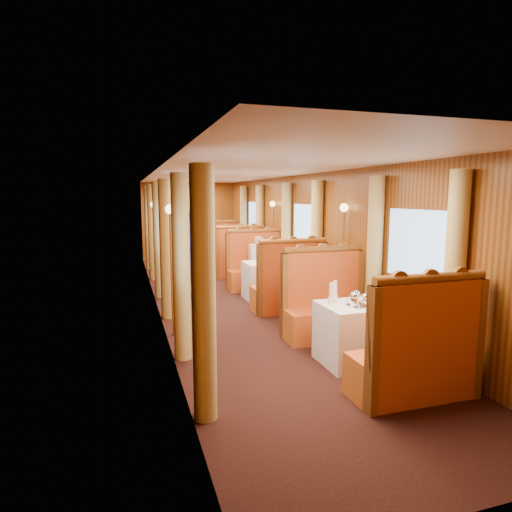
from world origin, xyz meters
name	(u,v)px	position (x,y,z in m)	size (l,w,h in m)	color
floor	(235,301)	(0.00, 0.00, 0.00)	(3.00, 12.00, 0.01)	black
ceiling	(234,173)	(0.00, 0.00, 2.50)	(3.00, 12.00, 0.01)	silver
wall_far	(189,221)	(0.00, 6.00, 1.25)	(3.00, 2.50, 0.01)	brown
wall_near	(476,331)	(0.00, -6.00, 1.25)	(3.00, 2.50, 0.01)	brown
wall_left	(155,241)	(-1.50, 0.00, 1.25)	(12.00, 2.50, 0.01)	brown
wall_right	(306,236)	(1.50, 0.00, 1.25)	(12.00, 2.50, 0.01)	brown
doorway_far	(189,229)	(0.00, 5.97, 1.00)	(0.80, 0.04, 2.00)	brown
table_near	(363,333)	(0.75, -3.50, 0.38)	(1.05, 0.72, 0.75)	white
banquette_near_fwd	(416,359)	(0.75, -4.51, 0.42)	(1.30, 0.55, 1.34)	#A62812
banquette_near_aft	(326,309)	(0.75, -2.49, 0.42)	(1.30, 0.55, 1.34)	#A62812
table_mid	(271,280)	(0.75, 0.00, 0.38)	(1.05, 0.72, 0.75)	white
banquette_mid_fwd	(289,288)	(0.75, -1.01, 0.42)	(1.30, 0.55, 1.34)	#A62812
banquette_mid_aft	(256,270)	(0.75, 1.01, 0.42)	(1.30, 0.55, 1.34)	#A62812
table_far	(230,257)	(0.75, 3.50, 0.38)	(1.05, 0.72, 0.75)	white
banquette_far_fwd	(239,260)	(0.75, 2.49, 0.42)	(1.30, 0.55, 1.34)	#A62812
banquette_far_aft	(222,251)	(0.75, 4.51, 0.42)	(1.30, 0.55, 1.34)	#A62812
tea_tray	(361,305)	(0.67, -3.59, 0.76)	(0.34, 0.26, 0.01)	silver
teapot_left	(354,301)	(0.55, -3.62, 0.82)	(0.18, 0.13, 0.14)	silver
teapot_right	(365,301)	(0.70, -3.60, 0.81)	(0.14, 0.11, 0.12)	silver
teapot_back	(357,299)	(0.67, -3.46, 0.81)	(0.15, 0.11, 0.12)	silver
fruit_plate	(390,302)	(1.06, -3.59, 0.77)	(0.21, 0.21, 0.05)	white
cup_inboard	(331,296)	(0.35, -3.41, 0.86)	(0.08, 0.08, 0.26)	white
cup_outboard	(335,293)	(0.45, -3.30, 0.86)	(0.08, 0.08, 0.26)	white
rose_vase_mid	(271,253)	(0.76, 0.02, 0.93)	(0.06, 0.06, 0.36)	silver
rose_vase_far	(231,237)	(0.79, 3.49, 0.93)	(0.06, 0.06, 0.36)	silver
window_left_near	(180,255)	(-1.49, -3.50, 1.45)	(1.20, 0.90, 0.01)	#80ADE4
curtain_left_near_a	(204,296)	(-1.38, -4.28, 1.18)	(0.22, 0.22, 2.35)	tan
curtain_left_near_b	(181,268)	(-1.38, -2.72, 1.18)	(0.22, 0.22, 2.35)	tan
window_right_near	(417,245)	(1.49, -3.50, 1.45)	(1.20, 0.90, 0.01)	#80ADE4
curtain_right_near_a	(454,279)	(1.38, -4.28, 1.18)	(0.22, 0.22, 2.35)	tan
curtain_right_near_b	(374,259)	(1.38, -2.72, 1.18)	(0.22, 0.22, 2.35)	tan
window_left_mid	(156,230)	(-1.49, 0.00, 1.45)	(1.20, 0.90, 0.01)	#80ADE4
curtain_left_mid_a	(166,250)	(-1.38, -0.78, 1.18)	(0.22, 0.22, 2.35)	tan
curtain_left_mid_b	(159,240)	(-1.38, 0.78, 1.18)	(0.22, 0.22, 2.35)	tan
window_right_mid	(305,227)	(1.49, 0.00, 1.45)	(1.20, 0.90, 0.01)	#80ADE4
curtain_right_mid_a	(317,244)	(1.38, -0.78, 1.18)	(0.22, 0.22, 2.35)	tan
curtain_right_mid_b	(286,237)	(1.38, 0.78, 1.18)	(0.22, 0.22, 2.35)	tan
window_left_far	(146,220)	(-1.49, 3.50, 1.45)	(1.20, 0.90, 0.01)	#80ADE4
curtain_left_far_a	(153,233)	(-1.38, 2.72, 1.18)	(0.22, 0.22, 2.35)	tan
curtain_left_far_b	(149,228)	(-1.38, 4.28, 1.18)	(0.22, 0.22, 2.35)	tan
window_right_far	(255,218)	(1.49, 3.50, 1.45)	(1.20, 0.90, 0.01)	#80ADE4
curtain_right_far_a	(260,230)	(1.38, 2.72, 1.18)	(0.22, 0.22, 2.35)	tan
curtain_right_far_b	(244,226)	(1.38, 4.28, 1.18)	(0.22, 0.22, 2.35)	tan
sconce_left_fore	(171,243)	(-1.40, -1.75, 1.38)	(0.14, 0.14, 1.95)	#BF8C3F
sconce_right_fore	(343,238)	(1.40, -1.75, 1.38)	(0.14, 0.14, 1.95)	#BF8C3F
sconce_left_aft	(154,227)	(-1.40, 1.75, 1.38)	(0.14, 0.14, 1.95)	#BF8C3F
sconce_right_aft	(273,224)	(1.40, 1.75, 1.38)	(0.14, 0.14, 1.95)	#BF8C3F
steward	(193,255)	(-0.76, 0.44, 0.90)	(0.65, 0.43, 1.79)	navy
passenger	(259,257)	(0.75, 0.77, 0.74)	(0.40, 0.44, 0.76)	beige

